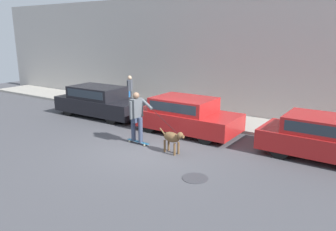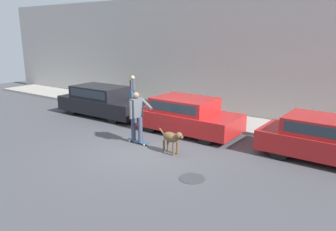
{
  "view_description": "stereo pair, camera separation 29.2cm",
  "coord_description": "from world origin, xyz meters",
  "views": [
    {
      "loc": [
        6.21,
        -8.15,
        3.75
      ],
      "look_at": [
        0.1,
        1.05,
        0.95
      ],
      "focal_mm": 35.0,
      "sensor_mm": 36.0,
      "label": 1
    },
    {
      "loc": [
        6.45,
        -7.99,
        3.75
      ],
      "look_at": [
        0.1,
        1.05,
        0.95
      ],
      "focal_mm": 35.0,
      "sensor_mm": 36.0,
      "label": 2
    }
  ],
  "objects": [
    {
      "name": "ground_plane",
      "position": [
        0.0,
        0.0,
        0.0
      ],
      "size": [
        36.0,
        36.0,
        0.0
      ],
      "primitive_type": "plane",
      "color": "#47474C"
    },
    {
      "name": "back_wall",
      "position": [
        0.0,
        5.81,
        2.73
      ],
      "size": [
        32.0,
        0.3,
        5.46
      ],
      "color": "#B2ADA8",
      "rests_on": "ground_plane"
    },
    {
      "name": "sidewalk_curb",
      "position": [
        0.0,
        4.5,
        0.06
      ],
      "size": [
        30.0,
        2.28,
        0.13
      ],
      "color": "#A39E93",
      "rests_on": "ground_plane"
    },
    {
      "name": "parked_car_0",
      "position": [
        -4.54,
        2.35,
        0.67
      ],
      "size": [
        4.33,
        1.75,
        1.38
      ],
      "rotation": [
        0.0,
        0.0,
        0.01
      ],
      "color": "black",
      "rests_on": "ground_plane"
    },
    {
      "name": "parked_car_1",
      "position": [
        0.07,
        2.35,
        0.66
      ],
      "size": [
        3.98,
        1.88,
        1.36
      ],
      "rotation": [
        0.0,
        0.0,
        -0.01
      ],
      "color": "black",
      "rests_on": "ground_plane"
    },
    {
      "name": "parked_car_2",
      "position": [
        5.08,
        2.35,
        0.65
      ],
      "size": [
        4.16,
        1.88,
        1.31
      ],
      "rotation": [
        0.0,
        0.0,
        -0.02
      ],
      "color": "black",
      "rests_on": "ground_plane"
    },
    {
      "name": "dog",
      "position": [
        0.86,
        0.15,
        0.52
      ],
      "size": [
        1.06,
        0.45,
        0.78
      ],
      "rotation": [
        0.0,
        0.0,
        -0.21
      ],
      "color": "brown",
      "rests_on": "ground_plane"
    },
    {
      "name": "skateboarder",
      "position": [
        -0.66,
        0.26,
        1.03
      ],
      "size": [
        2.31,
        0.63,
        1.81
      ],
      "rotation": [
        0.0,
        0.0,
        -0.08
      ],
      "color": "beige",
      "rests_on": "ground_plane"
    },
    {
      "name": "pedestrian_with_bag",
      "position": [
        -4.47,
        4.43,
        0.97
      ],
      "size": [
        0.37,
        0.61,
        1.53
      ],
      "rotation": [
        0.0,
        0.0,
        3.57
      ],
      "color": "#28282D",
      "rests_on": "sidewalk_curb"
    },
    {
      "name": "manhole_cover",
      "position": [
        2.38,
        -1.09,
        0.01
      ],
      "size": [
        0.69,
        0.69,
        0.01
      ],
      "color": "#38383D",
      "rests_on": "ground_plane"
    }
  ]
}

